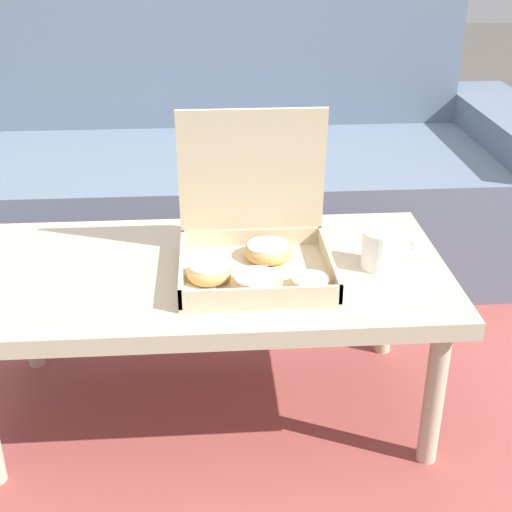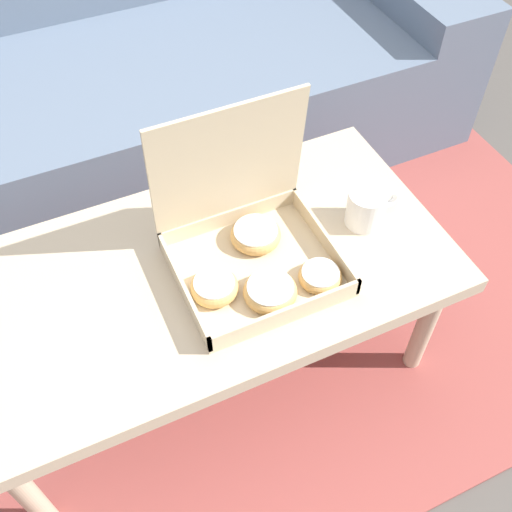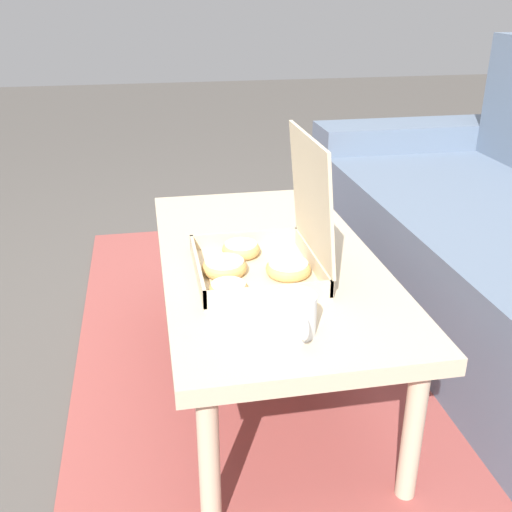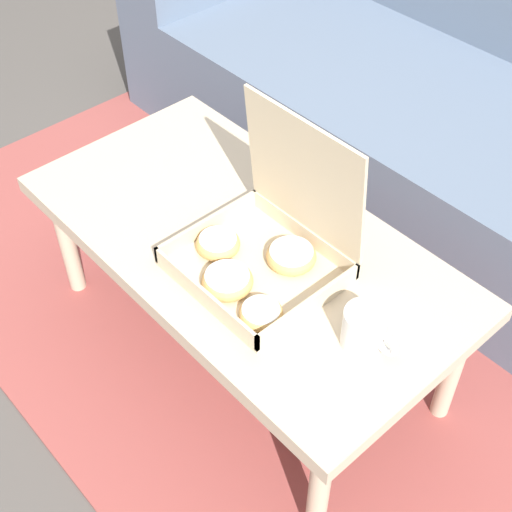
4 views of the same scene
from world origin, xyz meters
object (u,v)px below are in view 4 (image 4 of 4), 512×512
(coffee_mug, at_px, (365,329))
(pastry_box, at_px, (262,250))
(couch, at_px, (476,121))
(coffee_table, at_px, (243,250))

(coffee_mug, bearing_deg, pastry_box, -177.80)
(couch, height_order, coffee_mug, couch)
(couch, relative_size, coffee_table, 2.17)
(couch, height_order, pastry_box, couch)
(couch, height_order, coffee_table, couch)
(couch, distance_m, pastry_box, 0.98)
(couch, bearing_deg, coffee_table, -90.00)
(coffee_table, relative_size, pastry_box, 3.13)
(coffee_table, xyz_separation_m, coffee_mug, (0.39, -0.02, 0.08))
(couch, xyz_separation_m, pastry_box, (0.10, -0.96, 0.17))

